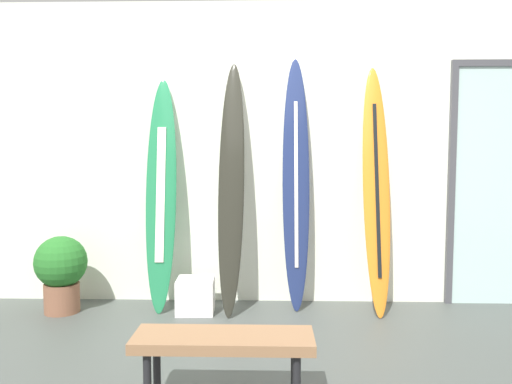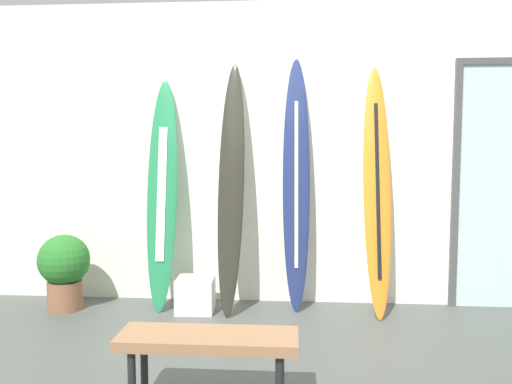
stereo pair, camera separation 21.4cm
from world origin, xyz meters
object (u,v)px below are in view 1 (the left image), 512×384
(surfboard_charcoal, at_px, (231,189))
(potted_plant, at_px, (61,269))
(surfboard_navy, at_px, (296,186))
(surfboard_sunset, at_px, (376,189))
(glass_door, at_px, (510,180))
(display_block_left, at_px, (196,295))
(bench, at_px, (224,345))
(surfboard_emerald, at_px, (161,194))

(surfboard_charcoal, bearing_deg, potted_plant, -176.65)
(surfboard_charcoal, xyz_separation_m, surfboard_navy, (0.58, 0.11, 0.02))
(surfboard_sunset, distance_m, glass_door, 1.31)
(display_block_left, xyz_separation_m, glass_door, (2.87, 0.34, 1.01))
(surfboard_navy, xyz_separation_m, bench, (-0.49, -1.89, -0.74))
(glass_door, xyz_separation_m, potted_plant, (-4.06, -0.38, -0.77))
(surfboard_navy, distance_m, surfboard_sunset, 0.71)
(surfboard_charcoal, bearing_deg, surfboard_emerald, 174.25)
(surfboard_charcoal, xyz_separation_m, bench, (0.09, -1.78, -0.72))
(surfboard_sunset, bearing_deg, surfboard_charcoal, -179.14)
(surfboard_navy, relative_size, surfboard_sunset, 1.04)
(potted_plant, bearing_deg, display_block_left, 1.72)
(surfboard_charcoal, distance_m, glass_door, 2.57)
(surfboard_navy, height_order, surfboard_sunset, surfboard_navy)
(bench, bearing_deg, surfboard_sunset, 56.52)
(display_block_left, distance_m, bench, 1.78)
(surfboard_sunset, xyz_separation_m, bench, (-1.19, -1.79, -0.72))
(bench, bearing_deg, surfboard_charcoal, 92.86)
(surfboard_sunset, height_order, potted_plant, surfboard_sunset)
(surfboard_sunset, distance_m, bench, 2.27)
(display_block_left, bearing_deg, surfboard_sunset, 2.58)
(surfboard_navy, xyz_separation_m, potted_plant, (-2.08, -0.20, -0.73))
(display_block_left, bearing_deg, surfboard_navy, 10.35)
(display_block_left, height_order, bench, bench)
(surfboard_navy, relative_size, bench, 2.29)
(surfboard_emerald, relative_size, glass_door, 0.93)
(surfboard_sunset, relative_size, potted_plant, 3.21)
(surfboard_charcoal, relative_size, bench, 2.25)
(surfboard_sunset, bearing_deg, surfboard_emerald, 178.65)
(surfboard_navy, distance_m, display_block_left, 1.33)
(surfboard_sunset, bearing_deg, surfboard_navy, 172.56)
(surfboard_emerald, relative_size, surfboard_sunset, 0.95)
(surfboard_navy, height_order, glass_door, surfboard_navy)
(surfboard_emerald, distance_m, bench, 2.09)
(surfboard_sunset, height_order, glass_door, glass_door)
(surfboard_navy, height_order, display_block_left, surfboard_navy)
(surfboard_emerald, height_order, surfboard_charcoal, surfboard_charcoal)
(surfboard_charcoal, xyz_separation_m, potted_plant, (-1.51, -0.09, -0.71))
(surfboard_charcoal, distance_m, surfboard_sunset, 1.28)
(surfboard_emerald, distance_m, surfboard_sunset, 1.91)
(surfboard_emerald, relative_size, potted_plant, 3.06)
(surfboard_charcoal, distance_m, bench, 1.92)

